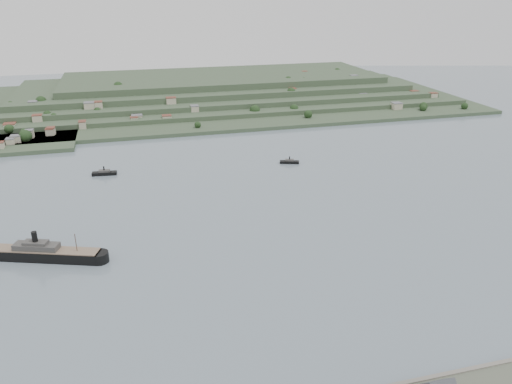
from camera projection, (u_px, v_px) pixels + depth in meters
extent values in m
plane|color=slate|center=(254.00, 230.00, 325.58)|extent=(1400.00, 1400.00, 0.00)
cube|color=#344930|center=(184.00, 107.00, 646.37)|extent=(760.00, 260.00, 4.00)
cube|color=#344930|center=(196.00, 99.00, 671.72)|extent=(680.00, 220.00, 5.00)
cube|color=#344930|center=(205.00, 92.00, 686.58)|extent=(600.00, 200.00, 6.00)
cube|color=#344930|center=(214.00, 85.00, 701.05)|extent=(520.00, 180.00, 7.00)
cube|color=#344930|center=(222.00, 78.00, 715.14)|extent=(440.00, 160.00, 8.00)
cube|color=black|center=(35.00, 254.00, 290.07)|extent=(76.59, 36.02, 6.04)
cylinder|color=black|center=(100.00, 257.00, 287.01)|extent=(10.36, 10.36, 6.04)
cube|color=#796451|center=(34.00, 249.00, 288.82)|extent=(74.67, 34.62, 0.52)
cube|color=#403E3C|center=(36.00, 246.00, 287.96)|extent=(26.99, 16.07, 3.45)
cube|color=#403E3C|center=(36.00, 243.00, 287.07)|extent=(15.04, 10.36, 2.16)
cylinder|color=black|center=(35.00, 238.00, 285.82)|extent=(3.11, 3.11, 7.77)
cylinder|color=#412B1E|center=(76.00, 244.00, 284.90)|extent=(0.43, 0.43, 12.08)
cube|color=black|center=(104.00, 173.00, 420.14)|extent=(20.70, 7.83, 2.69)
cube|color=#403E3C|center=(104.00, 171.00, 419.36)|extent=(9.53, 5.48, 2.02)
cylinder|color=black|center=(104.00, 169.00, 418.51)|extent=(1.12, 1.12, 3.93)
cube|color=black|center=(289.00, 162.00, 447.77)|extent=(17.76, 9.98, 2.28)
cube|color=#403E3C|center=(289.00, 160.00, 447.12)|extent=(8.52, 6.07, 1.71)
cylinder|color=black|center=(290.00, 158.00, 446.39)|extent=(0.95, 0.95, 3.33)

